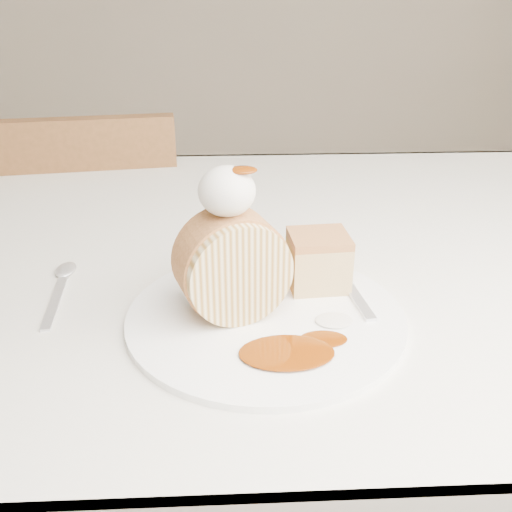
{
  "coord_description": "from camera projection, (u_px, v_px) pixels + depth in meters",
  "views": [
    {
      "loc": [
        -0.02,
        -0.54,
        1.09
      ],
      "look_at": [
        0.01,
        0.01,
        0.82
      ],
      "focal_mm": 40.0,
      "sensor_mm": 36.0,
      "label": 1
    }
  ],
  "objects": [
    {
      "name": "whipped_cream",
      "position": [
        227.0,
        191.0,
        0.57
      ],
      "size": [
        0.06,
        0.06,
        0.05
      ],
      "primitive_type": "ellipsoid",
      "color": "silver",
      "rests_on": "roulade_slice"
    },
    {
      "name": "spoon",
      "position": [
        55.0,
        302.0,
        0.66
      ],
      "size": [
        0.04,
        0.15,
        0.0
      ],
      "primitive_type": "cube",
      "rotation": [
        0.0,
        0.0,
        0.09
      ],
      "color": "silver",
      "rests_on": "table"
    },
    {
      "name": "chair_far",
      "position": [
        95.0,
        266.0,
        1.33
      ],
      "size": [
        0.45,
        0.45,
        0.85
      ],
      "rotation": [
        0.0,
        0.0,
        3.27
      ],
      "color": "brown",
      "rests_on": "ground"
    },
    {
      "name": "roulade_slice",
      "position": [
        233.0,
        266.0,
        0.61
      ],
      "size": [
        0.13,
        0.1,
        0.11
      ],
      "primitive_type": "cylinder",
      "rotation": [
        1.57,
        0.0,
        0.34
      ],
      "color": "beige",
      "rests_on": "plate"
    },
    {
      "name": "fork",
      "position": [
        352.0,
        291.0,
        0.67
      ],
      "size": [
        0.05,
        0.18,
        0.0
      ],
      "primitive_type": "cube",
      "rotation": [
        0.0,
        0.0,
        0.13
      ],
      "color": "silver",
      "rests_on": "plate"
    },
    {
      "name": "plate",
      "position": [
        265.0,
        316.0,
        0.63
      ],
      "size": [
        0.33,
        0.33,
        0.01
      ],
      "primitive_type": "cylinder",
      "rotation": [
        0.0,
        0.0,
        0.08
      ],
      "color": "white",
      "rests_on": "table"
    },
    {
      "name": "table",
      "position": [
        245.0,
        297.0,
        0.85
      ],
      "size": [
        1.4,
        0.9,
        0.75
      ],
      "color": "silver",
      "rests_on": "ground"
    },
    {
      "name": "caramel_drizzle",
      "position": [
        243.0,
        164.0,
        0.56
      ],
      "size": [
        0.03,
        0.02,
        0.01
      ],
      "primitive_type": "ellipsoid",
      "color": "#672804",
      "rests_on": "whipped_cream"
    },
    {
      "name": "cake_chunk",
      "position": [
        318.0,
        264.0,
        0.67
      ],
      "size": [
        0.07,
        0.07,
        0.06
      ],
      "primitive_type": "cube",
      "rotation": [
        0.0,
        0.0,
        0.08
      ],
      "color": "#B67844",
      "rests_on": "plate"
    },
    {
      "name": "caramel_pool",
      "position": [
        287.0,
        352.0,
        0.56
      ],
      "size": [
        0.1,
        0.07,
        0.0
      ],
      "primitive_type": null,
      "rotation": [
        0.0,
        0.0,
        0.08
      ],
      "color": "#672804",
      "rests_on": "plate"
    }
  ]
}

